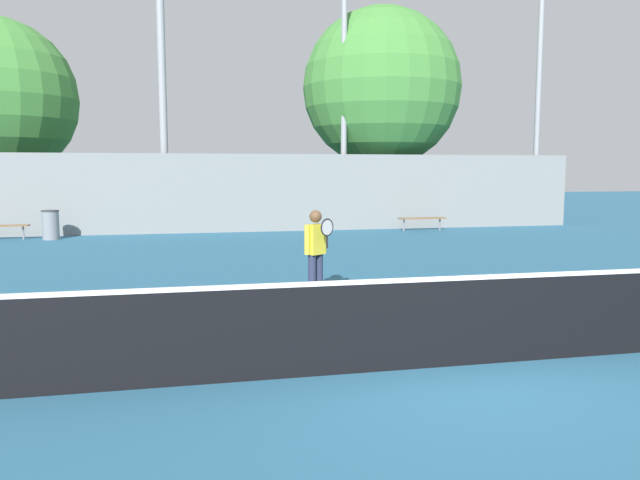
% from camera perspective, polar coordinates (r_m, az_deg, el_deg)
% --- Properties ---
extents(ground_plane, '(100.00, 100.00, 0.00)m').
position_cam_1_polar(ground_plane, '(7.55, 11.73, -11.23)').
color(ground_plane, '#285B7A').
extents(tennis_net, '(12.10, 0.09, 1.06)m').
position_cam_1_polar(tennis_net, '(7.41, 11.83, -7.25)').
color(tennis_net, '#99999E').
rests_on(tennis_net, ground_plane).
extents(tennis_player, '(0.52, 0.50, 1.56)m').
position_cam_1_polar(tennis_player, '(11.06, -0.37, -0.80)').
color(tennis_player, '#282D47').
rests_on(tennis_player, ground_plane).
extents(bench_courtside_far, '(1.79, 0.40, 0.49)m').
position_cam_1_polar(bench_courtside_far, '(23.56, 9.32, 1.92)').
color(bench_courtside_far, brown).
rests_on(bench_courtside_far, ground_plane).
extents(light_pole_near_left, '(0.90, 0.60, 12.12)m').
position_cam_1_polar(light_pole_near_left, '(23.74, -14.32, 17.17)').
color(light_pole_near_left, '#939399').
rests_on(light_pole_near_left, ground_plane).
extents(light_pole_far_right, '(0.90, 0.60, 11.21)m').
position_cam_1_polar(light_pole_far_right, '(27.45, 19.44, 15.44)').
color(light_pole_far_right, '#939399').
rests_on(light_pole_far_right, ground_plane).
extents(light_pole_center_back, '(0.90, 0.60, 11.49)m').
position_cam_1_polar(light_pole_center_back, '(24.41, 2.22, 17.23)').
color(light_pole_center_back, '#939399').
rests_on(light_pole_center_back, ground_plane).
extents(trash_bin, '(0.55, 0.55, 0.96)m').
position_cam_1_polar(trash_bin, '(22.12, -23.41, 1.28)').
color(trash_bin, gray).
rests_on(trash_bin, ground_plane).
extents(back_fence, '(24.60, 0.06, 2.84)m').
position_cam_1_polar(back_fence, '(22.97, -5.03, 4.31)').
color(back_fence, gray).
rests_on(back_fence, ground_plane).
extents(tree_green_broad, '(6.51, 6.51, 8.88)m').
position_cam_1_polar(tree_green_broad, '(26.58, 5.66, 13.66)').
color(tree_green_broad, brown).
rests_on(tree_green_broad, ground_plane).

